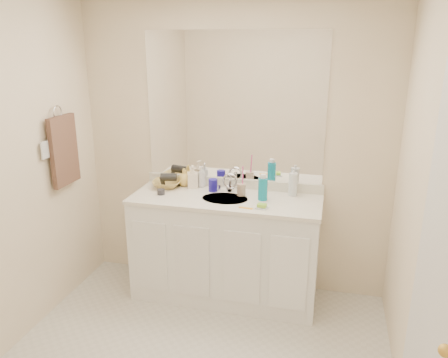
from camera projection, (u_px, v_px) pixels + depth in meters
name	position (u px, v px, depth m)	size (l,w,h in m)	color
wall_back	(233.00, 151.00, 3.64)	(2.60, 0.02, 2.40)	#F3E0BE
wall_right	(433.00, 227.00, 2.14)	(0.02, 2.60, 2.40)	#F3E0BE
vanity_cabinet	(225.00, 249.00, 3.62)	(1.50, 0.55, 0.85)	white
countertop	(226.00, 199.00, 3.49)	(1.52, 0.57, 0.03)	white
backsplash	(233.00, 183.00, 3.71)	(1.52, 0.03, 0.08)	silver
sink_basin	(225.00, 200.00, 3.47)	(0.37, 0.37, 0.02)	beige
faucet	(230.00, 185.00, 3.61)	(0.02, 0.02, 0.11)	silver
mirror	(234.00, 108.00, 3.53)	(1.48, 0.01, 1.20)	white
blue_mug	(213.00, 185.00, 3.62)	(0.08, 0.08, 0.10)	#1F179F
tan_cup	(241.00, 190.00, 3.52)	(0.07, 0.07, 0.10)	tan
toothbrush	(243.00, 178.00, 3.49)	(0.01, 0.01, 0.20)	#F74198
mouthwash_bottle	(263.00, 189.00, 3.41)	(0.07, 0.07, 0.17)	#0D87A6
clear_pump_bottle	(293.00, 184.00, 3.51)	(0.07, 0.07, 0.19)	silver
soap_dish	(262.00, 208.00, 3.25)	(0.09, 0.07, 0.01)	silver
green_soap	(262.00, 205.00, 3.24)	(0.07, 0.05, 0.02)	#98D935
orange_comb	(246.00, 208.00, 3.26)	(0.11, 0.02, 0.00)	#FCA61A
dark_jar	(161.00, 192.00, 3.55)	(0.06, 0.06, 0.04)	#2B2B30
soap_bottle_white	(202.00, 176.00, 3.72)	(0.07, 0.07, 0.18)	silver
soap_bottle_cream	(193.00, 177.00, 3.70)	(0.09, 0.09, 0.19)	#FFECCF
soap_bottle_yellow	(184.00, 177.00, 3.75)	(0.12, 0.12, 0.15)	#E1BC57
wicker_basket	(167.00, 184.00, 3.73)	(0.24, 0.24, 0.06)	#B18F47
hair_dryer	(169.00, 177.00, 3.70)	(0.07, 0.07, 0.14)	black
towel_ring	(57.00, 112.00, 3.35)	(0.11, 0.11, 0.01)	silver
hand_towel	(64.00, 151.00, 3.43)	(0.04, 0.32, 0.55)	#3C2820
switch_plate	(45.00, 150.00, 3.24)	(0.01, 0.09, 0.13)	silver
door	(437.00, 295.00, 1.92)	(0.02, 0.82, 2.00)	silver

